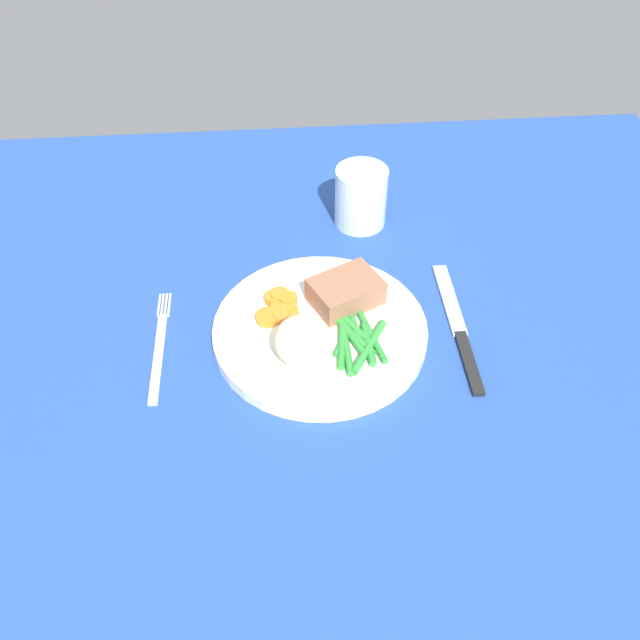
{
  "coord_description": "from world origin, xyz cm",
  "views": [
    {
      "loc": [
        -0.79,
        -53.02,
        57.63
      ],
      "look_at": [
        3.37,
        -1.4,
        4.6
      ],
      "focal_mm": 37.5,
      "sensor_mm": 36.0,
      "label": 1
    }
  ],
  "objects": [
    {
      "name": "mashed_potatoes",
      "position": [
        1.19,
        -5.75,
        6.15
      ],
      "size": [
        6.12,
        6.02,
        5.11
      ],
      "primitive_type": "ellipsoid",
      "color": "beige",
      "rests_on": "dinner_plate"
    },
    {
      "name": "dining_table",
      "position": [
        0.0,
        0.0,
        1.0
      ],
      "size": [
        120.0,
        90.0,
        2.0
      ],
      "color": "#234793",
      "rests_on": "ground"
    },
    {
      "name": "carrot_slices",
      "position": [
        -0.98,
        1.52,
        4.11
      ],
      "size": [
        5.19,
        5.7,
        1.25
      ],
      "color": "orange",
      "rests_on": "dinner_plate"
    },
    {
      "name": "fork",
      "position": [
        -14.67,
        -1.66,
        2.2
      ],
      "size": [
        1.44,
        16.6,
        0.4
      ],
      "rotation": [
        0.0,
        0.0,
        0.03
      ],
      "color": "silver",
      "rests_on": "dining_table"
    },
    {
      "name": "meat_portion",
      "position": [
        6.63,
        2.41,
        5.14
      ],
      "size": [
        9.36,
        8.38,
        3.07
      ],
      "primitive_type": "cube",
      "rotation": [
        0.0,
        0.0,
        0.46
      ],
      "color": "#936047",
      "rests_on": "dinner_plate"
    },
    {
      "name": "water_glass",
      "position": [
        10.45,
        19.42,
        5.41
      ],
      "size": [
        6.88,
        6.88,
        8.04
      ],
      "color": "silver",
      "rests_on": "dining_table"
    },
    {
      "name": "dinner_plate",
      "position": [
        3.37,
        -1.4,
        2.8
      ],
      "size": [
        24.17,
        24.17,
        1.6
      ],
      "primitive_type": "cylinder",
      "color": "white",
      "rests_on": "dining_table"
    },
    {
      "name": "knife",
      "position": [
        19.27,
        -1.69,
        2.2
      ],
      "size": [
        1.7,
        20.5,
        0.64
      ],
      "rotation": [
        0.0,
        0.0,
        -0.0
      ],
      "color": "black",
      "rests_on": "dining_table"
    },
    {
      "name": "green_beans",
      "position": [
        7.15,
        -3.95,
        4.0
      ],
      "size": [
        6.44,
        10.8,
        0.9
      ],
      "color": "#2D8C38",
      "rests_on": "dinner_plate"
    }
  ]
}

